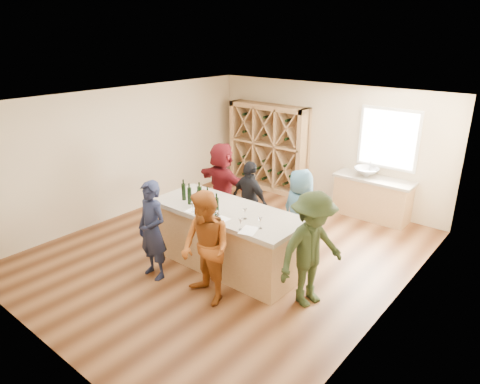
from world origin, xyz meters
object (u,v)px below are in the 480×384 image
Objects in this scene: wine_rack at (268,148)px; wine_bottle_d at (198,199)px; sink at (366,172)px; wine_bottle_e at (208,200)px; wine_bottle_a at (184,192)px; wine_bottle_b at (190,196)px; wine_bottle_c at (200,196)px; person_far_mid at (250,201)px; person_far_left at (222,184)px; wine_bottle_f at (217,207)px; person_server at (312,250)px; tasting_counter_base at (227,240)px; person_far_right at (300,212)px; person_near_left at (152,230)px; person_near_right at (206,248)px.

wine_bottle_d is (1.39, -3.93, 0.12)m from wine_rack.
wine_bottle_e is (-1.12, -3.82, 0.22)m from sink.
wine_bottle_e is at bearing -106.37° from sink.
wine_bottle_b is (0.22, -0.07, -0.00)m from wine_bottle_a.
wine_bottle_a is 0.23m from wine_bottle_b.
wine_bottle_c reaches higher than wine_bottle_a.
person_far_mid is at bearing -60.69° from wine_rack.
wine_bottle_f is at bearing 135.27° from person_far_left.
person_server is at bearing -46.81° from wine_rack.
sink is at bearing -126.81° from person_far_left.
person_server is at bearing 161.37° from person_far_left.
person_far_right reaches higher than tasting_counter_base.
wine_bottle_c is 1.33m from person_far_mid.
wine_bottle_d is 0.49m from wine_bottle_f.
person_server is (2.12, 0.19, -0.32)m from wine_bottle_d.
tasting_counter_base is 8.62× the size of wine_bottle_a.
tasting_counter_base is at bearing 38.61° from wine_bottle_e.
person_far_right is 5.34× the size of wine_bottle_f.
sink is 3.16m from person_far_left.
person_near_left is at bearing -124.95° from tasting_counter_base.
person_far_left is (-0.63, 1.54, -0.34)m from wine_bottle_b.
person_far_left is at bearing 118.49° from wine_bottle_d.
sink is 0.31× the size of person_near_right.
person_server reaches higher than sink.
person_near_left is at bearing 90.36° from person_far_mid.
wine_bottle_a is at bearing 161.94° from wine_bottle_b.
person_far_mid is at bearing -116.34° from sink.
sink is 2.82m from person_far_mid.
wine_bottle_c reaches higher than wine_bottle_f.
person_server is 1.13× the size of person_far_mid.
person_server is (0.81, -3.67, -0.12)m from sink.
person_far_left is (-1.02, 1.50, -0.35)m from wine_bottle_e.
wine_bottle_e is 1.38m from person_far_mid.
wine_bottle_d is 1.41m from person_far_mid.
person_server is 2.36m from person_far_mid.
wine_bottle_e is 1.77m from person_far_right.
wine_bottle_c is 0.18× the size of person_near_right.
person_far_mid is at bearing 173.49° from person_far_left.
person_near_right reaches higher than sink.
wine_rack is 2.98m from person_far_mid.
tasting_counter_base is at bearing 71.34° from person_far_right.
wine_bottle_a is 1.02× the size of wine_bottle_b.
wine_bottle_d is 0.19m from wine_bottle_e.
wine_rack is 7.15× the size of wine_bottle_e.
person_near_right is (0.93, -0.83, -0.36)m from wine_bottle_c.
wine_bottle_b is (1.18, -3.93, 0.13)m from wine_rack.
person_server reaches higher than person_far_mid.
person_near_right is at bearing -95.50° from sink.
person_far_right reaches higher than wine_bottle_e.
person_far_mid reaches higher than sink.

